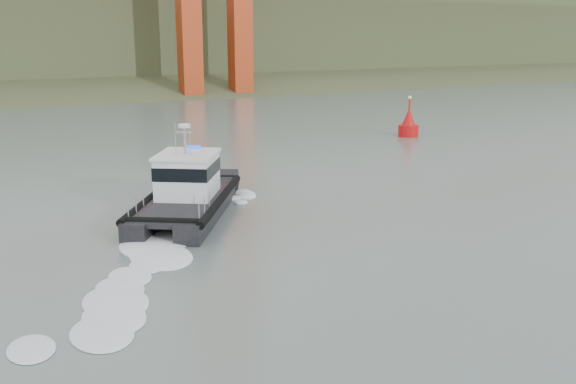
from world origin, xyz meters
TOP-DOWN VIEW (x-y plane):
  - ground at (0.00, 0.00)m, footprint 400.00×400.00m
  - headlands at (0.00, 125.50)m, footprint 500.00×105.36m
  - patrol_boat at (-2.29, 15.09)m, footprint 8.80×10.88m
  - nav_buoy at (24.71, 31.18)m, footprint 1.93×1.93m

SIDE VIEW (x-z plane):
  - ground at x=0.00m, z-range 0.00..0.00m
  - nav_buoy at x=24.71m, z-range -0.95..3.07m
  - patrol_boat at x=-2.29m, z-range -1.27..3.81m
  - headlands at x=0.00m, z-range -6.52..20.61m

